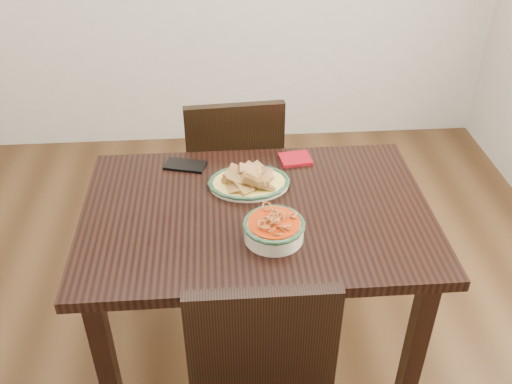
{
  "coord_description": "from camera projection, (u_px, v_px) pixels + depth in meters",
  "views": [
    {
      "loc": [
        0.01,
        -1.67,
        1.93
      ],
      "look_at": [
        0.14,
        -0.07,
        0.81
      ],
      "focal_mm": 40.0,
      "sensor_mm": 36.0,
      "label": 1
    }
  ],
  "objects": [
    {
      "name": "napkin",
      "position": [
        295.0,
        159.0,
        2.23
      ],
      "size": [
        0.13,
        0.11,
        0.01
      ],
      "primitive_type": "cube",
      "rotation": [
        0.0,
        0.0,
        0.13
      ],
      "color": "maroon",
      "rests_on": "dining_table"
    },
    {
      "name": "dining_table",
      "position": [
        256.0,
        231.0,
        2.03
      ],
      "size": [
        1.21,
        0.81,
        0.75
      ],
      "color": "black",
      "rests_on": "ground"
    },
    {
      "name": "smartphone",
      "position": [
        185.0,
        165.0,
        2.2
      ],
      "size": [
        0.17,
        0.12,
        0.01
      ],
      "primitive_type": "cube",
      "rotation": [
        0.0,
        0.0,
        -0.27
      ],
      "color": "black",
      "rests_on": "dining_table"
    },
    {
      "name": "noodle_bowl",
      "position": [
        274.0,
        227.0,
        1.82
      ],
      "size": [
        0.2,
        0.2,
        0.08
      ],
      "color": "beige",
      "rests_on": "dining_table"
    },
    {
      "name": "chair_far",
      "position": [
        233.0,
        171.0,
        2.63
      ],
      "size": [
        0.45,
        0.45,
        0.89
      ],
      "rotation": [
        0.0,
        0.0,
        3.21
      ],
      "color": "black",
      "rests_on": "ground"
    },
    {
      "name": "floor",
      "position": [
        224.0,
        336.0,
        2.47
      ],
      "size": [
        3.5,
        3.5,
        0.0
      ],
      "primitive_type": "plane",
      "color": "#3B2512",
      "rests_on": "ground"
    },
    {
      "name": "fish_plate",
      "position": [
        249.0,
        175.0,
        2.07
      ],
      "size": [
        0.29,
        0.23,
        0.11
      ],
      "color": "beige",
      "rests_on": "dining_table"
    }
  ]
}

